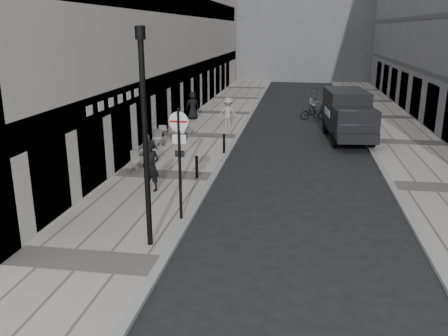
% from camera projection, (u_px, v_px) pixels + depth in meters
% --- Properties ---
extents(ground, '(120.00, 120.00, 0.00)m').
position_uv_depth(ground, '(121.00, 335.00, 9.44)').
color(ground, black).
rests_on(ground, ground).
extents(sidewalk, '(4.00, 60.00, 0.12)m').
position_uv_depth(sidewalk, '(202.00, 136.00, 26.78)').
color(sidewalk, '#ABA39A').
rests_on(sidewalk, ground).
extents(far_sidewalk, '(4.00, 60.00, 0.12)m').
position_uv_depth(far_sidewalk, '(405.00, 143.00, 25.14)').
color(far_sidewalk, '#ABA39A').
rests_on(far_sidewalk, ground).
extents(walking_man, '(0.78, 0.62, 1.88)m').
position_uv_depth(walking_man, '(151.00, 166.00, 17.31)').
color(walking_man, black).
rests_on(walking_man, sidewalk).
extents(sign_post, '(0.60, 0.10, 3.50)m').
position_uv_depth(sign_post, '(179.00, 149.00, 14.34)').
color(sign_post, black).
rests_on(sign_post, sidewalk).
extents(lamppost, '(0.26, 0.26, 5.83)m').
position_uv_depth(lamppost, '(145.00, 130.00, 12.26)').
color(lamppost, black).
rests_on(lamppost, sidewalk).
extents(bollard_near, '(0.12, 0.12, 0.88)m').
position_uv_depth(bollard_near, '(224.00, 144.00, 22.75)').
color(bollard_near, black).
rests_on(bollard_near, sidewalk).
extents(bollard_far, '(0.12, 0.12, 0.87)m').
position_uv_depth(bollard_far, '(197.00, 168.00, 18.91)').
color(bollard_far, black).
rests_on(bollard_far, sidewalk).
extents(panel_van, '(2.57, 5.77, 2.64)m').
position_uv_depth(panel_van, '(348.00, 113.00, 25.78)').
color(panel_van, black).
rests_on(panel_van, ground).
extents(cyclist, '(1.95, 1.11, 1.99)m').
position_uv_depth(cyclist, '(314.00, 108.00, 31.64)').
color(cyclist, black).
rests_on(cyclist, ground).
extents(pedestrian_a, '(0.99, 0.70, 1.55)m').
position_uv_depth(pedestrian_a, '(148.00, 152.00, 19.92)').
color(pedestrian_a, '#5B5A60').
rests_on(pedestrian_a, sidewalk).
extents(pedestrian_b, '(1.23, 0.79, 1.81)m').
position_uv_depth(pedestrian_b, '(228.00, 113.00, 28.56)').
color(pedestrian_b, '#B0A9A2').
rests_on(pedestrian_b, sidewalk).
extents(pedestrian_c, '(1.06, 0.96, 1.82)m').
position_uv_depth(pedestrian_c, '(193.00, 106.00, 31.23)').
color(pedestrian_c, black).
rests_on(pedestrian_c, sidewalk).
extents(cafe_table_near, '(0.68, 1.53, 0.87)m').
position_uv_depth(cafe_table_near, '(138.00, 158.00, 20.26)').
color(cafe_table_near, '#ADADB0').
rests_on(cafe_table_near, sidewalk).
extents(cafe_table_mid, '(0.78, 1.76, 1.00)m').
position_uv_depth(cafe_table_mid, '(183.00, 130.00, 25.62)').
color(cafe_table_mid, silver).
rests_on(cafe_table_mid, sidewalk).
extents(cafe_table_far, '(0.75, 1.69, 0.96)m').
position_uv_depth(cafe_table_far, '(161.00, 136.00, 24.22)').
color(cafe_table_far, '#B2B2B4').
rests_on(cafe_table_far, sidewalk).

